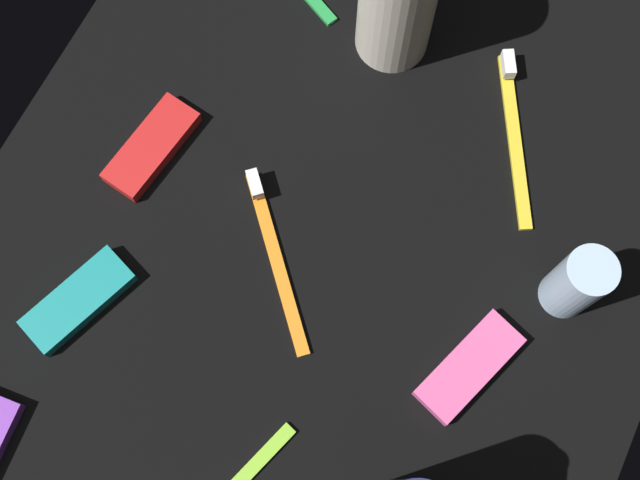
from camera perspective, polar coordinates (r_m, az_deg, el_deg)
ground_plane at (r=78.18cm, az=0.00°, el=-0.74°), size 84.00×64.00×1.20cm
deodorant_stick at (r=75.35cm, az=17.09°, el=-2.81°), size 4.43×4.43×9.26cm
toothbrush_orange at (r=77.08cm, az=-3.18°, el=-0.67°), size 14.10×13.03×2.10cm
toothbrush_yellow at (r=83.22cm, az=13.07°, el=7.44°), size 16.31×9.80×2.10cm
snack_bar_red at (r=81.75cm, az=-11.38°, el=6.22°), size 10.88×5.52×1.50cm
snack_bar_teal at (r=78.74cm, az=-16.12°, el=-3.97°), size 11.14×7.37×1.50cm
snack_bar_pink at (r=75.77cm, az=10.11°, el=-8.50°), size 11.14×7.15×1.50cm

